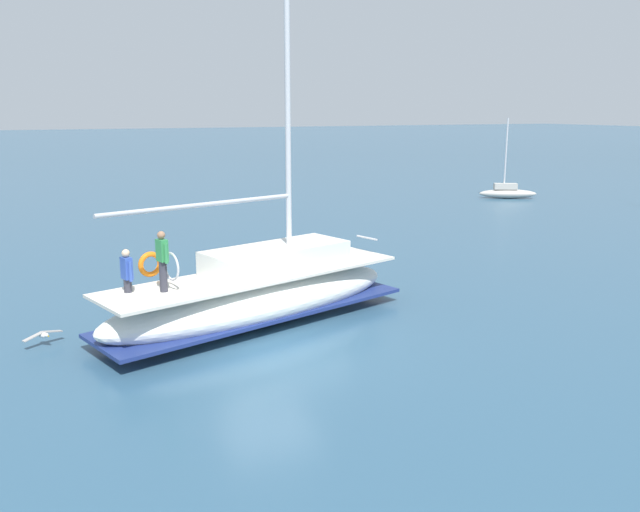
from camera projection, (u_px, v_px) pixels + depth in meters
The scene contains 5 objects.
ground_plane at pixel (268, 347), 17.08m from camera, with size 400.00×400.00×0.00m, color #2D516B.
main_sailboat at pixel (259, 293), 18.85m from camera, with size 4.92×9.89×12.22m.
moored_catamaran at pixel (507, 192), 45.48m from camera, with size 2.67×3.83×5.44m.
seagull at pixel (43, 335), 17.12m from camera, with size 0.61×1.01×0.17m.
mooring_buoy at pixel (320, 256), 26.61m from camera, with size 0.77×0.77×0.98m.
Camera 1 is at (15.20, -5.65, 6.04)m, focal length 37.02 mm.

